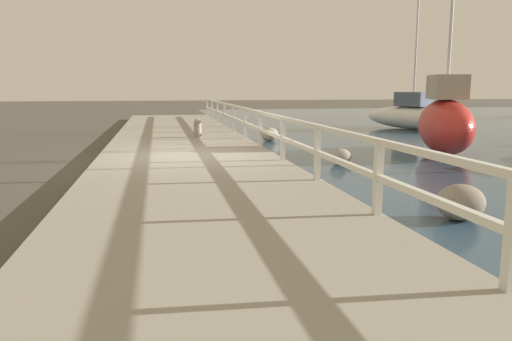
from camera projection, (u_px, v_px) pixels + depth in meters
The scene contains 9 objects.
ground_plane at pixel (189, 165), 12.13m from camera, with size 120.00×120.00×0.00m, color #4C473D.
dock_walkway at pixel (189, 160), 12.11m from camera, with size 4.29×36.00×0.23m.
railing at pixel (271, 126), 12.37m from camera, with size 0.10×32.50×0.99m.
boulder_downstream at pixel (461, 202), 7.03m from camera, with size 0.69×0.62×0.51m.
boulder_near_dock at pixel (269, 134), 17.38m from camera, with size 0.64×0.57×0.48m.
boulder_water_edge at pixel (341, 156), 12.16m from camera, with size 0.52×0.46×0.39m.
mooring_bollard at pixel (198, 128), 16.36m from camera, with size 0.25×0.25×0.62m.
sailboat_white at pixel (413, 115), 22.25m from camera, with size 3.30×5.20×6.35m.
sailboat_red at pixel (445, 122), 13.94m from camera, with size 2.25×3.85×6.28m.
Camera 1 is at (-0.70, -12.08, 1.86)m, focal length 35.00 mm.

